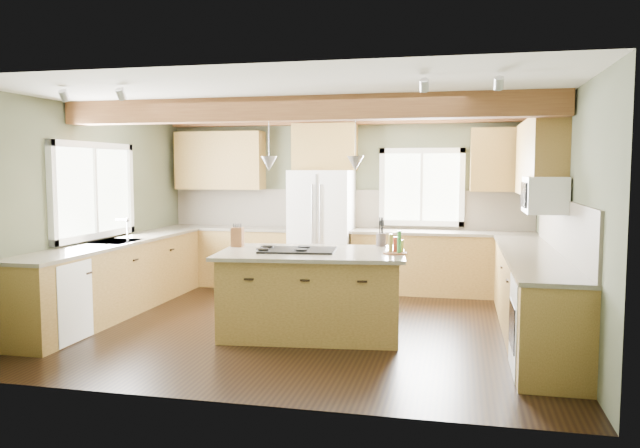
# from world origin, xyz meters

# --- Properties ---
(floor) EXTENTS (5.60, 5.60, 0.00)m
(floor) POSITION_xyz_m (0.00, 0.00, 0.00)
(floor) COLOR black
(floor) RESTS_ON ground
(ceiling) EXTENTS (5.60, 5.60, 0.00)m
(ceiling) POSITION_xyz_m (0.00, 0.00, 2.60)
(ceiling) COLOR silver
(ceiling) RESTS_ON wall_back
(wall_back) EXTENTS (5.60, 0.00, 5.60)m
(wall_back) POSITION_xyz_m (0.00, 2.50, 1.30)
(wall_back) COLOR #434833
(wall_back) RESTS_ON ground
(wall_left) EXTENTS (0.00, 5.00, 5.00)m
(wall_left) POSITION_xyz_m (-2.80, 0.00, 1.30)
(wall_left) COLOR #434833
(wall_left) RESTS_ON ground
(wall_right) EXTENTS (0.00, 5.00, 5.00)m
(wall_right) POSITION_xyz_m (2.80, 0.00, 1.30)
(wall_right) COLOR #434833
(wall_right) RESTS_ON ground
(ceiling_beam) EXTENTS (5.55, 0.26, 0.26)m
(ceiling_beam) POSITION_xyz_m (0.00, -0.34, 2.47)
(ceiling_beam) COLOR #5C311A
(ceiling_beam) RESTS_ON ceiling
(soffit_trim) EXTENTS (5.55, 0.20, 0.10)m
(soffit_trim) POSITION_xyz_m (0.00, 2.40, 2.54)
(soffit_trim) COLOR #5C311A
(soffit_trim) RESTS_ON ceiling
(backsplash_back) EXTENTS (5.58, 0.03, 0.58)m
(backsplash_back) POSITION_xyz_m (0.00, 2.48, 1.21)
(backsplash_back) COLOR brown
(backsplash_back) RESTS_ON wall_back
(backsplash_right) EXTENTS (0.03, 3.70, 0.58)m
(backsplash_right) POSITION_xyz_m (2.78, 0.05, 1.21)
(backsplash_right) COLOR brown
(backsplash_right) RESTS_ON wall_right
(base_cab_back_left) EXTENTS (2.02, 0.60, 0.88)m
(base_cab_back_left) POSITION_xyz_m (-1.79, 2.20, 0.44)
(base_cab_back_left) COLOR brown
(base_cab_back_left) RESTS_ON floor
(counter_back_left) EXTENTS (2.06, 0.64, 0.04)m
(counter_back_left) POSITION_xyz_m (-1.79, 2.20, 0.90)
(counter_back_left) COLOR #4A4236
(counter_back_left) RESTS_ON base_cab_back_left
(base_cab_back_right) EXTENTS (2.62, 0.60, 0.88)m
(base_cab_back_right) POSITION_xyz_m (1.49, 2.20, 0.44)
(base_cab_back_right) COLOR brown
(base_cab_back_right) RESTS_ON floor
(counter_back_right) EXTENTS (2.66, 0.64, 0.04)m
(counter_back_right) POSITION_xyz_m (1.49, 2.20, 0.90)
(counter_back_right) COLOR #4A4236
(counter_back_right) RESTS_ON base_cab_back_right
(base_cab_left) EXTENTS (0.60, 3.70, 0.88)m
(base_cab_left) POSITION_xyz_m (-2.50, 0.05, 0.44)
(base_cab_left) COLOR brown
(base_cab_left) RESTS_ON floor
(counter_left) EXTENTS (0.64, 3.74, 0.04)m
(counter_left) POSITION_xyz_m (-2.50, 0.05, 0.90)
(counter_left) COLOR #4A4236
(counter_left) RESTS_ON base_cab_left
(base_cab_right) EXTENTS (0.60, 3.70, 0.88)m
(base_cab_right) POSITION_xyz_m (2.50, 0.05, 0.44)
(base_cab_right) COLOR brown
(base_cab_right) RESTS_ON floor
(counter_right) EXTENTS (0.64, 3.74, 0.04)m
(counter_right) POSITION_xyz_m (2.50, 0.05, 0.90)
(counter_right) COLOR #4A4236
(counter_right) RESTS_ON base_cab_right
(upper_cab_back_left) EXTENTS (1.40, 0.35, 0.90)m
(upper_cab_back_left) POSITION_xyz_m (-1.99, 2.33, 1.95)
(upper_cab_back_left) COLOR brown
(upper_cab_back_left) RESTS_ON wall_back
(upper_cab_over_fridge) EXTENTS (0.96, 0.35, 0.70)m
(upper_cab_over_fridge) POSITION_xyz_m (-0.30, 2.33, 2.15)
(upper_cab_over_fridge) COLOR brown
(upper_cab_over_fridge) RESTS_ON wall_back
(upper_cab_right) EXTENTS (0.35, 2.20, 0.90)m
(upper_cab_right) POSITION_xyz_m (2.62, 0.90, 1.95)
(upper_cab_right) COLOR brown
(upper_cab_right) RESTS_ON wall_right
(upper_cab_back_corner) EXTENTS (0.90, 0.35, 0.90)m
(upper_cab_back_corner) POSITION_xyz_m (2.30, 2.33, 1.95)
(upper_cab_back_corner) COLOR brown
(upper_cab_back_corner) RESTS_ON wall_back
(window_left) EXTENTS (0.04, 1.60, 1.05)m
(window_left) POSITION_xyz_m (-2.78, 0.05, 1.55)
(window_left) COLOR white
(window_left) RESTS_ON wall_left
(window_back) EXTENTS (1.10, 0.04, 1.00)m
(window_back) POSITION_xyz_m (1.15, 2.48, 1.55)
(window_back) COLOR white
(window_back) RESTS_ON wall_back
(sink) EXTENTS (0.50, 0.65, 0.03)m
(sink) POSITION_xyz_m (-2.50, 0.05, 0.91)
(sink) COLOR #262628
(sink) RESTS_ON counter_left
(faucet) EXTENTS (0.02, 0.02, 0.28)m
(faucet) POSITION_xyz_m (-2.32, 0.05, 1.05)
(faucet) COLOR #B2B2B7
(faucet) RESTS_ON sink
(dishwasher) EXTENTS (0.60, 0.60, 0.84)m
(dishwasher) POSITION_xyz_m (-2.49, -1.25, 0.43)
(dishwasher) COLOR white
(dishwasher) RESTS_ON floor
(oven) EXTENTS (0.60, 0.72, 0.84)m
(oven) POSITION_xyz_m (2.49, -1.25, 0.43)
(oven) COLOR white
(oven) RESTS_ON floor
(microwave) EXTENTS (0.40, 0.70, 0.38)m
(microwave) POSITION_xyz_m (2.58, -0.05, 1.55)
(microwave) COLOR white
(microwave) RESTS_ON wall_right
(pendant_left) EXTENTS (0.18, 0.18, 0.16)m
(pendant_left) POSITION_xyz_m (-0.34, -0.39, 1.88)
(pendant_left) COLOR #B2B2B7
(pendant_left) RESTS_ON ceiling
(pendant_right) EXTENTS (0.18, 0.18, 0.16)m
(pendant_right) POSITION_xyz_m (0.60, -0.29, 1.88)
(pendant_right) COLOR #B2B2B7
(pendant_right) RESTS_ON ceiling
(refrigerator) EXTENTS (0.90, 0.74, 1.80)m
(refrigerator) POSITION_xyz_m (-0.30, 2.12, 0.90)
(refrigerator) COLOR white
(refrigerator) RESTS_ON floor
(island) EXTENTS (2.01, 1.36, 0.88)m
(island) POSITION_xyz_m (0.13, -0.34, 0.44)
(island) COLOR brown
(island) RESTS_ON floor
(island_top) EXTENTS (2.15, 1.50, 0.04)m
(island_top) POSITION_xyz_m (0.13, -0.34, 0.90)
(island_top) COLOR #4A4236
(island_top) RESTS_ON island
(cooktop) EXTENTS (0.88, 0.63, 0.02)m
(cooktop) POSITION_xyz_m (-0.02, -0.36, 0.93)
(cooktop) COLOR black
(cooktop) RESTS_ON island_top
(knife_block) EXTENTS (0.14, 0.11, 0.22)m
(knife_block) POSITION_xyz_m (-0.80, -0.15, 1.03)
(knife_block) COLOR brown
(knife_block) RESTS_ON island_top
(utensil_crock) EXTENTS (0.13, 0.13, 0.15)m
(utensil_crock) POSITION_xyz_m (0.82, 0.28, 1.00)
(utensil_crock) COLOR #3A332E
(utensil_crock) RESTS_ON island_top
(bottle_tray) EXTENTS (0.34, 0.34, 0.24)m
(bottle_tray) POSITION_xyz_m (1.05, -0.34, 1.04)
(bottle_tray) COLOR brown
(bottle_tray) RESTS_ON island_top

